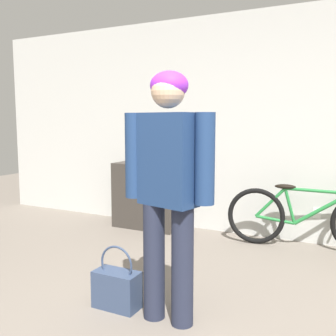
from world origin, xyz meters
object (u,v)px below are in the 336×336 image
banana (153,162)px  person (168,178)px  handbag (117,288)px  bicycle (307,218)px

banana → person: bearing=-58.4°
banana → handbag: size_ratio=0.63×
bicycle → handbag: size_ratio=3.61×
person → handbag: person is taller
person → banana: (-1.20, 1.96, -0.14)m
bicycle → banana: banana is taller
banana → handbag: 2.22m
bicycle → person: bearing=-114.6°
person → bicycle: bearing=86.5°
person → banana: person is taller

